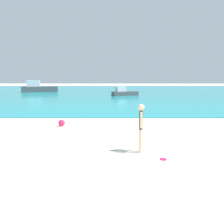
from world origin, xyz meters
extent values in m
cube|color=teal|center=(0.00, 42.60, 0.03)|extent=(160.00, 60.00, 0.06)
cylinder|color=#DDAD84|center=(1.46, 6.42, 0.42)|extent=(0.11, 0.11, 0.85)
cylinder|color=#DDAD84|center=(1.45, 6.27, 0.42)|extent=(0.11, 0.11, 0.85)
cube|color=black|center=(1.46, 6.34, 1.16)|extent=(0.14, 0.20, 0.64)
sphere|color=#DDAD84|center=(1.46, 6.34, 1.61)|extent=(0.23, 0.23, 0.23)
cylinder|color=#DDAD84|center=(1.47, 6.50, 1.20)|extent=(0.08, 0.08, 0.56)
cylinder|color=#DDAD84|center=(1.44, 6.19, 1.20)|extent=(0.08, 0.08, 0.56)
cylinder|color=#E51E4C|center=(2.12, 5.66, 0.01)|extent=(0.22, 0.22, 0.03)
cube|color=#4C4C51|center=(2.28, 29.93, 0.37)|extent=(4.10, 2.64, 0.63)
cube|color=silver|center=(1.63, 29.66, 1.04)|extent=(1.64, 1.34, 0.70)
cube|color=#4C4C51|center=(-13.33, 38.24, 0.57)|extent=(6.73, 3.57, 1.03)
cube|color=silver|center=(-14.45, 37.96, 1.66)|extent=(2.59, 1.96, 1.16)
sphere|color=#E51E4C|center=(-2.35, 10.36, 0.18)|extent=(0.37, 0.37, 0.37)
camera|label=1|loc=(0.48, -0.64, 2.60)|focal=32.81mm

